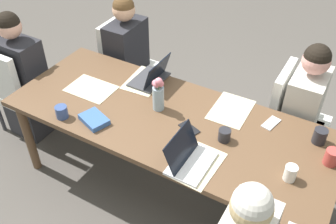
{
  "coord_description": "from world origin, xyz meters",
  "views": [
    {
      "loc": [
        -1.03,
        1.78,
        2.47
      ],
      "look_at": [
        0.0,
        0.0,
        0.79
      ],
      "focal_mm": 40.81,
      "sensor_mm": 36.0,
      "label": 1
    }
  ],
  "objects_px": {
    "flower_vase": "(158,93)",
    "coffee_mug_near_right": "(320,136)",
    "laptop_far_left_mid": "(188,158)",
    "coffee_mug_centre_right": "(290,173)",
    "dining_table": "(168,125)",
    "chair_near_right_near": "(291,116)",
    "book_red_cover": "(94,119)",
    "phone_silver": "(271,123)",
    "laptop_near_left_far": "(151,77)",
    "coffee_mug_centre_left": "(332,157)",
    "chair_head_right_left_near": "(15,87)",
    "person_head_right_left_near": "(26,82)",
    "chair_near_left_far": "(125,61)",
    "coffee_mug_near_left": "(224,135)",
    "phone_black": "(189,128)",
    "coffee_mug_far_left": "(62,112)",
    "person_near_left_far": "(128,64)",
    "person_near_right_near": "(299,120)"
  },
  "relations": [
    {
      "from": "chair_near_left_far",
      "to": "phone_black",
      "type": "distance_m",
      "value": 1.4
    },
    {
      "from": "chair_head_right_left_near",
      "to": "coffee_mug_near_left",
      "type": "xyz_separation_m",
      "value": [
        -1.96,
        -0.06,
        0.28
      ]
    },
    {
      "from": "chair_near_right_near",
      "to": "coffee_mug_near_right",
      "type": "distance_m",
      "value": 0.63
    },
    {
      "from": "laptop_near_left_far",
      "to": "book_red_cover",
      "type": "distance_m",
      "value": 0.62
    },
    {
      "from": "person_head_right_left_near",
      "to": "laptop_far_left_mid",
      "type": "height_order",
      "value": "person_head_right_left_near"
    },
    {
      "from": "coffee_mug_near_right",
      "to": "coffee_mug_centre_right",
      "type": "xyz_separation_m",
      "value": [
        0.08,
        0.41,
        -0.0
      ]
    },
    {
      "from": "flower_vase",
      "to": "phone_black",
      "type": "xyz_separation_m",
      "value": [
        -0.3,
        0.09,
        -0.13
      ]
    },
    {
      "from": "laptop_near_left_far",
      "to": "coffee_mug_centre_left",
      "type": "relative_size",
      "value": 3.03
    },
    {
      "from": "chair_near_left_far",
      "to": "coffee_mug_near_right",
      "type": "xyz_separation_m",
      "value": [
        -1.9,
        0.5,
        0.29
      ]
    },
    {
      "from": "chair_near_left_far",
      "to": "laptop_far_left_mid",
      "type": "distance_m",
      "value": 1.69
    },
    {
      "from": "laptop_far_left_mid",
      "to": "coffee_mug_centre_right",
      "type": "height_order",
      "value": "laptop_far_left_mid"
    },
    {
      "from": "chair_head_right_left_near",
      "to": "person_near_right_near",
      "type": "height_order",
      "value": "person_near_right_near"
    },
    {
      "from": "coffee_mug_near_right",
      "to": "phone_silver",
      "type": "bearing_deg",
      "value": -4.21
    },
    {
      "from": "coffee_mug_near_left",
      "to": "book_red_cover",
      "type": "distance_m",
      "value": 0.9
    },
    {
      "from": "chair_near_left_far",
      "to": "phone_black",
      "type": "relative_size",
      "value": 6.0
    },
    {
      "from": "flower_vase",
      "to": "coffee_mug_centre_right",
      "type": "bearing_deg",
      "value": 169.72
    },
    {
      "from": "chair_head_right_left_near",
      "to": "laptop_near_left_far",
      "type": "relative_size",
      "value": 2.81
    },
    {
      "from": "person_head_right_left_near",
      "to": "phone_silver",
      "type": "xyz_separation_m",
      "value": [
        -2.12,
        -0.29,
        0.22
      ]
    },
    {
      "from": "flower_vase",
      "to": "phone_silver",
      "type": "relative_size",
      "value": 1.86
    },
    {
      "from": "dining_table",
      "to": "coffee_mug_far_left",
      "type": "height_order",
      "value": "coffee_mug_far_left"
    },
    {
      "from": "coffee_mug_near_right",
      "to": "phone_black",
      "type": "height_order",
      "value": "coffee_mug_near_right"
    },
    {
      "from": "laptop_far_left_mid",
      "to": "coffee_mug_near_left",
      "type": "bearing_deg",
      "value": -109.46
    },
    {
      "from": "coffee_mug_centre_right",
      "to": "phone_silver",
      "type": "xyz_separation_m",
      "value": [
        0.25,
        -0.43,
        -0.05
      ]
    },
    {
      "from": "chair_near_left_far",
      "to": "phone_black",
      "type": "bearing_deg",
      "value": 144.02
    },
    {
      "from": "chair_near_left_far",
      "to": "chair_near_right_near",
      "type": "xyz_separation_m",
      "value": [
        -1.64,
        0.01,
        0.0
      ]
    },
    {
      "from": "person_head_right_left_near",
      "to": "phone_silver",
      "type": "height_order",
      "value": "person_head_right_left_near"
    },
    {
      "from": "chair_near_left_far",
      "to": "phone_silver",
      "type": "xyz_separation_m",
      "value": [
        -1.58,
        0.48,
        0.24
      ]
    },
    {
      "from": "chair_near_right_near",
      "to": "book_red_cover",
      "type": "height_order",
      "value": "chair_near_right_near"
    },
    {
      "from": "laptop_far_left_mid",
      "to": "book_red_cover",
      "type": "bearing_deg",
      "value": -1.63
    },
    {
      "from": "chair_head_right_left_near",
      "to": "flower_vase",
      "type": "xyz_separation_m",
      "value": [
        -1.42,
        -0.12,
        0.38
      ]
    },
    {
      "from": "laptop_far_left_mid",
      "to": "book_red_cover",
      "type": "distance_m",
      "value": 0.75
    },
    {
      "from": "person_near_left_far",
      "to": "phone_silver",
      "type": "xyz_separation_m",
      "value": [
        -1.51,
        0.42,
        0.22
      ]
    },
    {
      "from": "person_head_right_left_near",
      "to": "coffee_mug_near_right",
      "type": "xyz_separation_m",
      "value": [
        -2.44,
        -0.27,
        0.27
      ]
    },
    {
      "from": "chair_near_right_near",
      "to": "book_red_cover",
      "type": "bearing_deg",
      "value": 43.17
    },
    {
      "from": "coffee_mug_centre_right",
      "to": "coffee_mug_near_left",
      "type": "bearing_deg",
      "value": -13.99
    },
    {
      "from": "person_near_left_far",
      "to": "person_near_right_near",
      "type": "distance_m",
      "value": 1.64
    },
    {
      "from": "coffee_mug_centre_left",
      "to": "phone_silver",
      "type": "bearing_deg",
      "value": -22.78
    },
    {
      "from": "dining_table",
      "to": "flower_vase",
      "type": "relative_size",
      "value": 8.41
    },
    {
      "from": "laptop_far_left_mid",
      "to": "coffee_mug_centre_left",
      "type": "bearing_deg",
      "value": -150.01
    },
    {
      "from": "phone_silver",
      "to": "laptop_far_left_mid",
      "type": "bearing_deg",
      "value": -14.57
    },
    {
      "from": "laptop_near_left_far",
      "to": "coffee_mug_centre_right",
      "type": "xyz_separation_m",
      "value": [
        -1.23,
        0.45,
        0.01
      ]
    },
    {
      "from": "chair_near_left_far",
      "to": "laptop_near_left_far",
      "type": "height_order",
      "value": "laptop_near_left_far"
    },
    {
      "from": "chair_near_right_near",
      "to": "coffee_mug_centre_right",
      "type": "xyz_separation_m",
      "value": [
        -0.19,
        0.89,
        0.29
      ]
    },
    {
      "from": "person_near_left_far",
      "to": "laptop_near_left_far",
      "type": "height_order",
      "value": "person_near_left_far"
    },
    {
      "from": "flower_vase",
      "to": "coffee_mug_near_right",
      "type": "height_order",
      "value": "flower_vase"
    },
    {
      "from": "dining_table",
      "to": "person_near_left_far",
      "type": "height_order",
      "value": "person_near_left_far"
    },
    {
      "from": "dining_table",
      "to": "coffee_mug_centre_right",
      "type": "height_order",
      "value": "coffee_mug_centre_right"
    },
    {
      "from": "laptop_near_left_far",
      "to": "coffee_mug_near_left",
      "type": "distance_m",
      "value": 0.84
    },
    {
      "from": "chair_near_left_far",
      "to": "person_near_right_near",
      "type": "height_order",
      "value": "person_near_right_near"
    },
    {
      "from": "coffee_mug_centre_right",
      "to": "phone_silver",
      "type": "distance_m",
      "value": 0.5
    }
  ]
}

